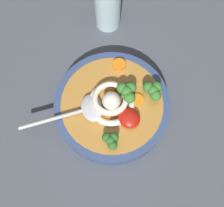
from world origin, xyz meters
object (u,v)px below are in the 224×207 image
at_px(soup_bowl, 112,107).
at_px(noodle_pile, 111,101).
at_px(soup_spoon, 85,110).
at_px(drinking_glass, 108,5).

height_order(soup_bowl, noodle_pile, noodle_pile).
height_order(noodle_pile, soup_spoon, noodle_pile).
relative_size(noodle_pile, drinking_glass, 0.84).
height_order(soup_bowl, soup_spoon, soup_spoon).
bearing_deg(drinking_glass, soup_spoon, 122.48).
xyz_separation_m(soup_bowl, soup_spoon, (0.03, 0.05, 0.03)).
bearing_deg(noodle_pile, soup_spoon, 59.36).
bearing_deg(noodle_pile, soup_bowl, -128.62).
distance_m(soup_bowl, soup_spoon, 0.06).
relative_size(noodle_pile, soup_spoon, 0.65).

